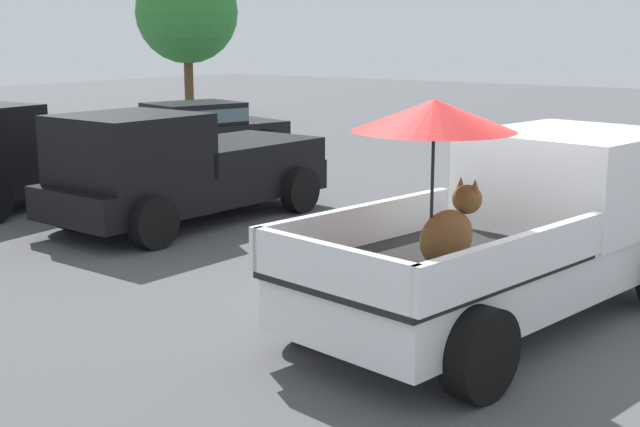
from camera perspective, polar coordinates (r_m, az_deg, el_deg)
The scene contains 6 objects.
ground_plane at distance 9.26m, azimuth 11.64°, elevation -7.08°, with size 80.00×80.00×0.00m, color #4C4C4F.
pickup_truck_main at distance 9.32m, azimuth 13.30°, elevation -0.68°, with size 5.27×2.85×2.41m.
pickup_truck_red at distance 13.74m, azimuth -9.25°, elevation 2.96°, with size 4.86×2.29×1.80m.
pickup_truck_far at distance 16.03m, azimuth -19.47°, elevation 3.69°, with size 4.97×2.58×1.80m.
parked_sedan_near at distance 21.10m, azimuth -8.18°, elevation 5.70°, with size 4.60×2.76×1.33m.
tree_by_lot at distance 31.16m, azimuth -8.82°, elevation 13.03°, with size 3.57×3.57×5.47m.
Camera 1 is at (-8.00, -3.61, 2.97)m, focal length 48.33 mm.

